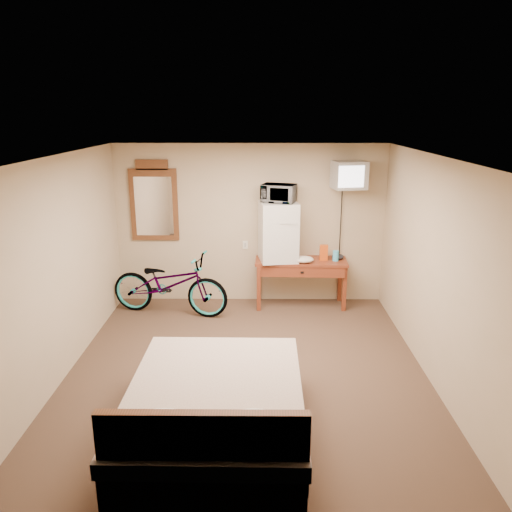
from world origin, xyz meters
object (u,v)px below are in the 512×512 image
Objects in this scene: mini_fridge at (278,232)px; bicycle at (170,284)px; crt_television at (349,175)px; desk at (301,268)px; wall_mirror at (154,202)px; microwave at (279,193)px; bed at (215,414)px; blue_cup at (336,256)px.

bicycle is (-1.63, -0.34, -0.73)m from mini_fridge.
desk is at bearing -178.03° from crt_television.
wall_mirror is 0.69× the size of bicycle.
wall_mirror reaches higher than desk.
microwave reaches higher than desk.
bed is (-0.69, -3.40, -0.91)m from mini_fridge.
microwave is at bearing -7.13° from wall_mirror.
desk is 2.93× the size of microwave.
crt_television is (0.14, 0.02, 1.23)m from blue_cup.
bicycle is at bearing -168.18° from mini_fridge.
crt_television is at bearing -0.58° from mini_fridge.
microwave is 0.39× the size of wall_mirror.
bicycle is (-1.99, -0.31, -0.16)m from desk.
wall_mirror is at bearing 173.15° from desk.
desk is 1.21m from microwave.
crt_television is (1.03, -0.01, 0.27)m from microwave.
mini_fridge is 1.34m from crt_television.
blue_cup is at bearing -5.61° from wall_mirror.
bed is (-1.72, -3.39, -1.77)m from crt_television.
microwave reaches higher than bicycle.
bicycle is (-1.63, -0.34, -1.31)m from microwave.
blue_cup is 0.13× the size of wall_mirror.
blue_cup is 1.24m from crt_television.
microwave is at bearing 174.68° from desk.
desk is at bearing -6.85° from wall_mirror.
crt_television is 0.34× the size of bicycle.
mini_fridge is 0.72× the size of wall_mirror.
bed is at bearing -101.40° from mini_fridge.
crt_television is 3.00m from wall_mirror.
desk is at bearing 12.71° from microwave.
desk is 0.56m from blue_cup.
crt_television is at bearing 1.97° from desk.
bicycle is at bearing -172.91° from crt_television.
wall_mirror is at bearing 108.74° from bed.
mini_fridge is 0.42× the size of bed.
mini_fridge is at bearing -7.13° from wall_mirror.
wall_mirror is (-1.92, 0.24, -0.17)m from microwave.
wall_mirror reaches higher than mini_fridge.
wall_mirror reaches higher than bed.
bicycle is at bearing 107.15° from bed.
mini_fridge is (-0.36, 0.03, 0.57)m from desk.
wall_mirror is at bearing -169.10° from microwave.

